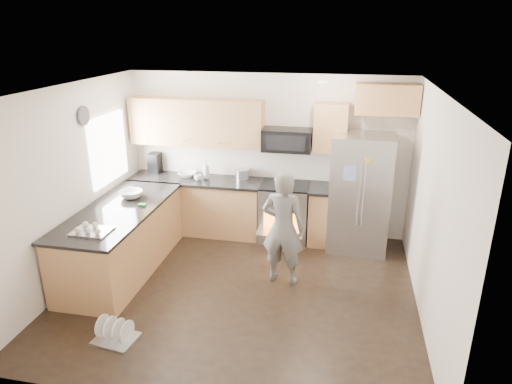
% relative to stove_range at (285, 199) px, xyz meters
% --- Properties ---
extents(ground, '(4.50, 4.50, 0.00)m').
position_rel_stove_range_xyz_m(ground, '(-0.35, -1.69, -0.68)').
color(ground, black).
rests_on(ground, ground).
extents(room_shell, '(4.54, 4.04, 2.62)m').
position_rel_stove_range_xyz_m(room_shell, '(-0.39, -1.68, 1.00)').
color(room_shell, white).
rests_on(room_shell, ground).
extents(back_cabinet_run, '(4.45, 0.64, 2.50)m').
position_rel_stove_range_xyz_m(back_cabinet_run, '(-0.94, 0.06, 0.29)').
color(back_cabinet_run, '#A97943').
rests_on(back_cabinet_run, ground).
extents(peninsula, '(0.96, 2.36, 1.03)m').
position_rel_stove_range_xyz_m(peninsula, '(-2.10, -1.45, -0.21)').
color(peninsula, '#A97943').
rests_on(peninsula, ground).
extents(stove_range, '(0.76, 0.97, 1.79)m').
position_rel_stove_range_xyz_m(stove_range, '(0.00, 0.00, 0.00)').
color(stove_range, '#B7B7BC').
rests_on(stove_range, ground).
extents(refrigerator, '(0.91, 0.73, 1.80)m').
position_rel_stove_range_xyz_m(refrigerator, '(1.15, -0.12, 0.23)').
color(refrigerator, '#B7B7BC').
rests_on(refrigerator, ground).
extents(person, '(0.61, 0.44, 1.57)m').
position_rel_stove_range_xyz_m(person, '(0.16, -1.32, 0.11)').
color(person, slate).
rests_on(person, ground).
extents(dish_rack, '(0.50, 0.42, 0.28)m').
position_rel_stove_range_xyz_m(dish_rack, '(-1.46, -2.93, -0.60)').
color(dish_rack, '#B7B7BC').
rests_on(dish_rack, ground).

